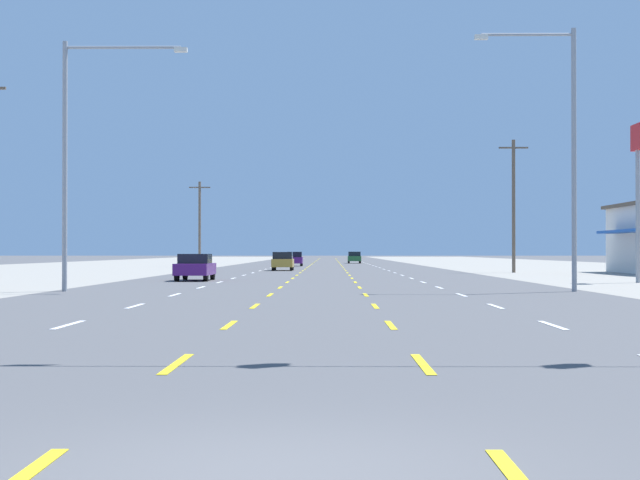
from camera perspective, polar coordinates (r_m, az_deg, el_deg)
ground_plane at (r=73.35m, az=0.21°, el=-1.89°), size 572.00×572.00×0.00m
lane_markings at (r=111.84m, az=0.33°, el=-1.45°), size 10.64×227.60×0.01m
signal_span_wire at (r=16.82m, az=0.59°, el=12.75°), size 26.39×0.53×9.70m
sedan_far_left_nearest at (r=55.31m, az=-7.07°, el=-1.51°), size 1.80×4.50×1.46m
hatchback_inner_left_near at (r=83.42m, az=-2.12°, el=-1.20°), size 1.72×3.90×1.54m
hatchback_inner_left_mid at (r=108.38m, az=-1.45°, el=-1.07°), size 1.72×3.90×1.54m
hatchback_inner_right_midfar at (r=133.04m, az=1.95°, el=-0.99°), size 1.72×3.90×1.54m
pole_sign_right_row_1 at (r=53.77m, az=17.52°, el=3.95°), size 0.24×1.67×8.08m
streetlight_left_row_0 at (r=41.52m, az=-13.50°, el=5.29°), size 4.99×0.26×10.00m
streetlight_right_row_0 at (r=41.38m, az=13.66°, el=5.50°), size 4.04×0.26×10.49m
utility_pole_right_row_1 at (r=76.86m, az=10.89°, el=2.04°), size 2.20×0.26×9.97m
utility_pole_left_row_2 at (r=104.74m, az=-6.82°, el=1.00°), size 2.20×0.26×8.80m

